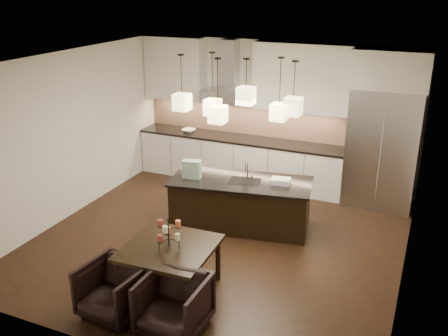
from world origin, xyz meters
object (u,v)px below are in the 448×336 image
at_px(dining_table, 170,269).
at_px(armchair_left, 114,290).
at_px(refrigerator, 382,148).
at_px(armchair_right, 174,304).
at_px(island_body, 241,204).

height_order(dining_table, armchair_left, armchair_left).
relative_size(refrigerator, dining_table, 1.92).
distance_m(armchair_left, armchair_right, 0.81).
height_order(refrigerator, dining_table, refrigerator).
relative_size(island_body, dining_table, 1.98).
height_order(island_body, armchair_right, island_body).
bearing_deg(refrigerator, armchair_right, -110.62).
bearing_deg(island_body, armchair_right, -94.43).
xyz_separation_m(dining_table, armchair_right, (0.41, -0.66, 0.01)).
bearing_deg(armchair_right, island_body, 95.68).
xyz_separation_m(refrigerator, armchair_left, (-2.52, -4.58, -0.74)).
bearing_deg(dining_table, refrigerator, 59.18).
distance_m(island_body, armchair_right, 2.78).
bearing_deg(island_body, refrigerator, 32.19).
xyz_separation_m(island_body, dining_table, (-0.15, -2.11, -0.05)).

